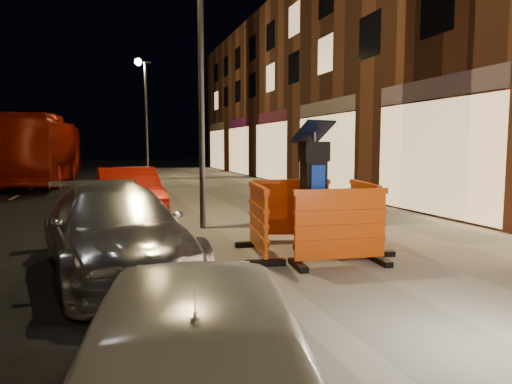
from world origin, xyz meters
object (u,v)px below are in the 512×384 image
object	(u,v)px
barrier_bldgside	(364,215)
car_silver	(117,272)
barrier_front	(341,227)
car_red	(129,220)
barrier_kerbside	(258,221)
barrier_back	(291,210)
bus_doubledecker	(40,184)
parking_kiosk	(313,191)

from	to	relation	value
barrier_bldgside	car_silver	bearing A→B (deg)	98.99
barrier_front	car_red	distance (m)	6.76
barrier_kerbside	barrier_front	bearing A→B (deg)	-126.82
car_silver	barrier_kerbside	bearing A→B (deg)	-15.87
barrier_front	barrier_back	xyz separation A→B (m)	(0.00, 1.90, 0.00)
barrier_kerbside	bus_doubledecker	bearing A→B (deg)	25.57
car_red	barrier_kerbside	bearing A→B (deg)	-74.69
barrier_front	barrier_kerbside	xyz separation A→B (m)	(-0.95, 0.95, 0.00)
barrier_front	bus_doubledecker	world-z (taller)	bus_doubledecker
barrier_kerbside	car_red	world-z (taller)	barrier_kerbside
car_red	bus_doubledecker	distance (m)	13.27
barrier_back	barrier_bldgside	size ratio (longest dim) A/B	1.00
barrier_back	barrier_kerbside	distance (m)	1.34
barrier_front	barrier_kerbside	distance (m)	1.34
barrier_back	bus_doubledecker	bearing A→B (deg)	124.33
parking_kiosk	barrier_front	xyz separation A→B (m)	(0.00, -0.95, -0.45)
barrier_bldgside	car_silver	xyz separation A→B (m)	(-4.07, 0.23, -0.72)
barrier_kerbside	car_silver	bearing A→B (deg)	92.21
car_red	bus_doubledecker	size ratio (longest dim) A/B	0.34
parking_kiosk	barrier_bldgside	bearing A→B (deg)	10.18
bus_doubledecker	barrier_bldgside	bearing A→B (deg)	-65.21
parking_kiosk	barrier_bldgside	xyz separation A→B (m)	(0.95, 0.00, -0.45)
barrier_front	bus_doubledecker	size ratio (longest dim) A/B	0.12
parking_kiosk	car_silver	bearing A→B (deg)	-173.98
barrier_front	barrier_bldgside	distance (m)	1.34
barrier_back	car_silver	world-z (taller)	barrier_back
barrier_back	barrier_bldgside	xyz separation A→B (m)	(0.95, -0.95, 0.00)
car_silver	car_red	bearing A→B (deg)	75.87
barrier_kerbside	car_silver	xyz separation A→B (m)	(-2.17, 0.23, -0.72)
car_silver	bus_doubledecker	distance (m)	18.00
barrier_back	barrier_kerbside	world-z (taller)	same
car_red	bus_doubledecker	bearing A→B (deg)	102.77
car_red	bus_doubledecker	world-z (taller)	bus_doubledecker
barrier_bldgside	car_silver	world-z (taller)	barrier_bldgside
barrier_front	barrier_back	world-z (taller)	same
parking_kiosk	bus_doubledecker	distance (m)	19.09
barrier_bldgside	car_red	size ratio (longest dim) A/B	0.36
parking_kiosk	barrier_back	world-z (taller)	parking_kiosk
barrier_front	car_red	xyz separation A→B (m)	(-2.75, 6.13, -0.72)
barrier_back	parking_kiosk	bearing A→B (deg)	-76.82
bus_doubledecker	barrier_back	bearing A→B (deg)	-66.82
barrier_kerbside	parking_kiosk	bearing A→B (deg)	-81.82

